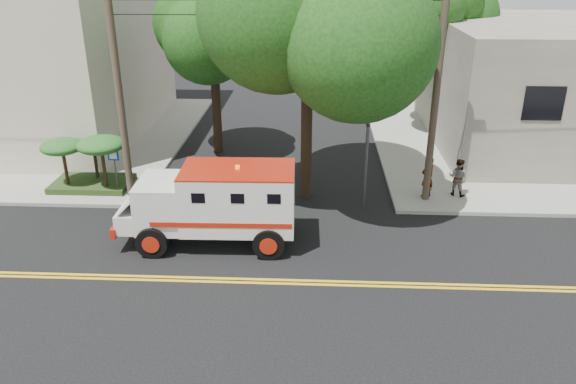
{
  "coord_description": "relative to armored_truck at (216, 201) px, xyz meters",
  "views": [
    {
      "loc": [
        1.82,
        -14.6,
        9.31
      ],
      "look_at": [
        0.93,
        3.24,
        1.6
      ],
      "focal_mm": 35.0,
      "sensor_mm": 36.0,
      "label": 1
    }
  ],
  "objects": [
    {
      "name": "traffic_signal",
      "position": [
        5.26,
        3.15,
        0.67
      ],
      "size": [
        0.15,
        0.18,
        3.6
      ],
      "color": "#3F3F42",
      "rests_on": "ground"
    },
    {
      "name": "palm_planter",
      "position": [
        -5.98,
        4.18,
        0.09
      ],
      "size": [
        3.52,
        2.63,
        2.36
      ],
      "color": "#1E3314",
      "rests_on": "sidewalk_nw"
    },
    {
      "name": "sidewalk_nw",
      "position": [
        -12.04,
        11.05,
        -1.48
      ],
      "size": [
        17.0,
        17.0,
        0.15
      ],
      "primitive_type": "cube",
      "color": "gray",
      "rests_on": "ground"
    },
    {
      "name": "tree_left",
      "position": [
        -1.22,
        9.34,
        4.17
      ],
      "size": [
        4.48,
        4.2,
        7.7
      ],
      "color": "black",
      "rests_on": "ground"
    },
    {
      "name": "sidewalk_ne",
      "position": [
        14.96,
        11.05,
        -1.48
      ],
      "size": [
        17.0,
        17.0,
        0.15
      ],
      "primitive_type": "cube",
      "color": "gray",
      "rests_on": "ground"
    },
    {
      "name": "armored_truck",
      "position": [
        0.0,
        0.0,
        0.0
      ],
      "size": [
        6.06,
        2.55,
        2.73
      ],
      "rotation": [
        0.0,
        0.0,
        0.02
      ],
      "color": "silver",
      "rests_on": "ground"
    },
    {
      "name": "pedestrian_b",
      "position": [
        9.07,
        4.21,
        -0.63
      ],
      "size": [
        0.94,
        0.89,
        1.54
      ],
      "primitive_type": "imported",
      "rotation": [
        0.0,
        0.0,
        2.6
      ],
      "color": "gray",
      "rests_on": "sidewalk_ne"
    },
    {
      "name": "tree_main",
      "position": [
        3.4,
        3.76,
        5.64
      ],
      "size": [
        6.08,
        5.7,
        9.85
      ],
      "color": "black",
      "rests_on": "ground"
    },
    {
      "name": "utility_pole_left",
      "position": [
        -4.14,
        3.55,
        2.94
      ],
      "size": [
        0.28,
        0.28,
        9.0
      ],
      "primitive_type": "cylinder",
      "color": "#382D23",
      "rests_on": "ground"
    },
    {
      "name": "tree_right",
      "position": [
        10.3,
        13.32,
        4.54
      ],
      "size": [
        4.8,
        4.5,
        8.2
      ],
      "color": "black",
      "rests_on": "ground"
    },
    {
      "name": "pedestrian_a",
      "position": [
        7.82,
        3.98,
        -0.57
      ],
      "size": [
        0.73,
        0.67,
        1.68
      ],
      "primitive_type": "imported",
      "rotation": [
        0.0,
        0.0,
        3.72
      ],
      "color": "gray",
      "rests_on": "sidewalk_ne"
    },
    {
      "name": "accessibility_sign",
      "position": [
        -4.74,
        3.73,
        -0.19
      ],
      "size": [
        0.45,
        0.1,
        2.02
      ],
      "color": "#3F3F42",
      "rests_on": "ground"
    },
    {
      "name": "ground",
      "position": [
        1.46,
        -2.45,
        -1.56
      ],
      "size": [
        100.0,
        100.0,
        0.0
      ],
      "primitive_type": "plane",
      "color": "black",
      "rests_on": "ground"
    },
    {
      "name": "utility_pole_right",
      "position": [
        7.76,
        3.75,
        2.94
      ],
      "size": [
        0.28,
        0.28,
        9.0
      ],
      "primitive_type": "cylinder",
      "color": "#382D23",
      "rests_on": "ground"
    }
  ]
}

